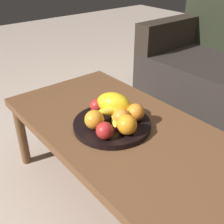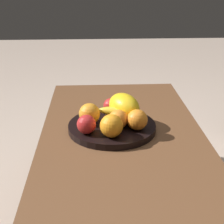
{
  "view_description": "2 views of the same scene",
  "coord_description": "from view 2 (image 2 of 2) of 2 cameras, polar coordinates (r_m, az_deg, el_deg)",
  "views": [
    {
      "loc": [
        0.76,
        -0.67,
        1.08
      ],
      "look_at": [
        -0.03,
        -0.04,
        0.49
      ],
      "focal_mm": 44.61,
      "sensor_mm": 36.0,
      "label": 1
    },
    {
      "loc": [
        1.17,
        -0.1,
        0.99
      ],
      "look_at": [
        -0.03,
        -0.04,
        0.49
      ],
      "focal_mm": 55.4,
      "sensor_mm": 36.0,
      "label": 2
    }
  ],
  "objects": [
    {
      "name": "ground_plane",
      "position": [
        1.53,
        1.55,
        -17.39
      ],
      "size": [
        8.0,
        8.0,
        0.0
      ],
      "primitive_type": "plane",
      "color": "#BAA392"
    },
    {
      "name": "coffee_table",
      "position": [
        1.33,
        1.72,
        -5.14
      ],
      "size": [
        1.16,
        0.61,
        0.41
      ],
      "color": "brown",
      "rests_on": "ground_plane"
    },
    {
      "name": "fruit_bowl",
      "position": [
        1.32,
        -0.0,
        -2.5
      ],
      "size": [
        0.33,
        0.33,
        0.03
      ],
      "primitive_type": "cylinder",
      "color": "black",
      "rests_on": "coffee_table"
    },
    {
      "name": "melon_large_front",
      "position": [
        1.35,
        2.01,
        0.9
      ],
      "size": [
        0.19,
        0.16,
        0.1
      ],
      "primitive_type": "ellipsoid",
      "rotation": [
        0.0,
        0.0,
        0.5
      ],
      "color": "yellow",
      "rests_on": "fruit_bowl"
    },
    {
      "name": "orange_front",
      "position": [
        1.26,
        4.19,
        -1.28
      ],
      "size": [
        0.08,
        0.08,
        0.08
      ],
      "primitive_type": "sphere",
      "color": "orange",
      "rests_on": "fruit_bowl"
    },
    {
      "name": "orange_left",
      "position": [
        1.31,
        -3.74,
        -0.29
      ],
      "size": [
        0.08,
        0.08,
        0.08
      ],
      "primitive_type": "sphere",
      "color": "orange",
      "rests_on": "fruit_bowl"
    },
    {
      "name": "orange_right",
      "position": [
        1.21,
        -0.08,
        -2.29
      ],
      "size": [
        0.08,
        0.08,
        0.08
      ],
      "primitive_type": "sphere",
      "color": "orange",
      "rests_on": "fruit_bowl"
    },
    {
      "name": "orange_back",
      "position": [
        1.27,
        1.02,
        -1.2
      ],
      "size": [
        0.07,
        0.07,
        0.07
      ],
      "primitive_type": "sphere",
      "color": "orange",
      "rests_on": "fruit_bowl"
    },
    {
      "name": "apple_front",
      "position": [
        1.41,
        -0.16,
        1.05
      ],
      "size": [
        0.06,
        0.06,
        0.06
      ],
      "primitive_type": "sphere",
      "color": "red",
      "rests_on": "fruit_bowl"
    },
    {
      "name": "apple_left",
      "position": [
        1.24,
        -4.25,
        -2.05
      ],
      "size": [
        0.07,
        0.07,
        0.07
      ],
      "primitive_type": "sphere",
      "color": "red",
      "rests_on": "fruit_bowl"
    },
    {
      "name": "banana_bunch",
      "position": [
        1.32,
        1.08,
        -0.72
      ],
      "size": [
        0.17,
        0.16,
        0.06
      ],
      "color": "gold",
      "rests_on": "fruit_bowl"
    }
  ]
}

